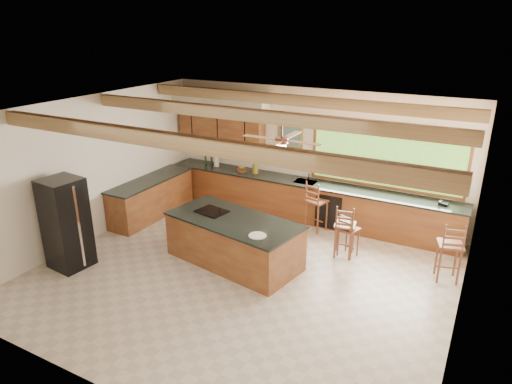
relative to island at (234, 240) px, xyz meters
The scene contains 9 objects.
ground 0.69m from the island, 42.11° to the right, with size 7.20×7.20×0.00m, color beige.
room_shell 1.80m from the island, 53.66° to the left, with size 7.27×6.54×3.02m.
counter_run 2.21m from the island, 101.20° to the left, with size 7.12×3.10×1.26m.
island is the anchor object (origin of this frame).
refrigerator 3.13m from the island, 149.12° to the right, with size 0.74×0.72×1.74m.
bar_stool_a 2.15m from the island, 33.77° to the left, with size 0.46×0.46×1.10m.
bar_stool_b 2.22m from the island, 67.04° to the left, with size 0.51×0.51×1.16m.
bar_stool_c 2.22m from the island, 33.20° to the left, with size 0.44×0.44×0.97m.
bar_stool_d 3.88m from the island, 17.82° to the left, with size 0.51×0.51×1.15m.
Camera 1 is at (3.69, -6.34, 4.37)m, focal length 32.00 mm.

